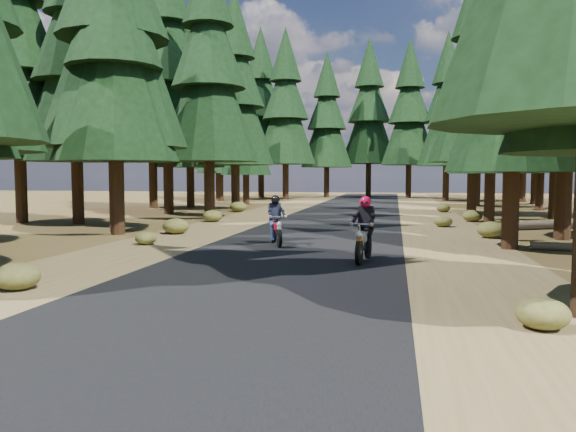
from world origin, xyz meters
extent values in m
plane|color=#473219|center=(0.00, 0.00, 0.00)|extent=(120.00, 120.00, 0.00)
cube|color=black|center=(0.00, 5.00, 0.01)|extent=(6.00, 100.00, 0.01)
cube|color=brown|center=(-4.60, 5.00, 0.00)|extent=(3.20, 100.00, 0.01)
cube|color=brown|center=(4.60, 5.00, 0.00)|extent=(3.20, 100.00, 0.01)
cylinder|color=black|center=(-7.26, 6.17, 2.67)|extent=(0.51, 0.51, 5.34)
cone|color=black|center=(-7.26, 6.17, 6.01)|extent=(4.54, 4.54, 6.68)
cone|color=black|center=(-7.26, 6.17, 8.42)|extent=(3.47, 3.47, 4.81)
cylinder|color=black|center=(6.06, 4.48, 2.26)|extent=(0.48, 0.48, 4.52)
cone|color=black|center=(6.06, 4.48, 5.08)|extent=(3.84, 3.84, 5.65)
cone|color=black|center=(6.06, 4.48, 7.12)|extent=(2.94, 2.94, 4.07)
cylinder|color=black|center=(-7.70, 6.96, 3.21)|extent=(0.56, 0.56, 6.43)
cone|color=black|center=(-7.70, 6.96, 7.23)|extent=(5.46, 5.46, 8.03)
cylinder|color=black|center=(8.28, 7.39, 2.92)|extent=(0.53, 0.53, 5.84)
cone|color=black|center=(8.28, 7.39, 6.57)|extent=(4.96, 4.96, 7.30)
cylinder|color=black|center=(-11.13, 9.93, 2.78)|extent=(0.52, 0.52, 5.56)
cone|color=black|center=(-11.13, 9.93, 6.26)|extent=(4.73, 4.73, 6.95)
cone|color=black|center=(-11.13, 9.93, 8.76)|extent=(3.62, 3.62, 5.01)
cylinder|color=black|center=(-6.35, 13.89, 2.86)|extent=(0.53, 0.53, 5.72)
cone|color=black|center=(-6.35, 13.89, 6.43)|extent=(4.86, 4.86, 7.15)
cone|color=black|center=(-6.35, 13.89, 9.01)|extent=(3.72, 3.72, 5.15)
cylinder|color=black|center=(6.98, 14.07, 2.25)|extent=(0.48, 0.48, 4.51)
cone|color=black|center=(6.98, 14.07, 5.07)|extent=(3.83, 3.83, 5.64)
cone|color=black|center=(6.98, 14.07, 7.10)|extent=(2.93, 2.93, 4.06)
cone|color=black|center=(6.98, 14.07, 9.13)|extent=(2.03, 2.03, 3.38)
cylinder|color=black|center=(-9.76, 16.85, 3.18)|extent=(0.55, 0.55, 6.37)
cone|color=black|center=(-9.76, 16.85, 7.16)|extent=(5.41, 5.41, 7.96)
cone|color=black|center=(-9.76, 16.85, 10.03)|extent=(4.14, 4.14, 5.73)
cylinder|color=black|center=(10.48, 16.81, 3.24)|extent=(0.56, 0.56, 6.47)
cone|color=black|center=(10.48, 16.81, 7.28)|extent=(5.50, 5.50, 8.09)
cone|color=black|center=(10.48, 16.81, 10.19)|extent=(4.21, 4.21, 5.82)
cylinder|color=black|center=(-7.00, 20.76, 2.82)|extent=(0.53, 0.53, 5.64)
cone|color=black|center=(-7.00, 20.76, 6.34)|extent=(4.79, 4.79, 7.05)
cone|color=black|center=(-7.00, 20.76, 8.88)|extent=(3.67, 3.67, 5.08)
cone|color=black|center=(-7.00, 20.76, 11.42)|extent=(2.54, 2.54, 4.23)
cylinder|color=black|center=(6.93, 19.74, 2.91)|extent=(0.53, 0.53, 5.83)
cone|color=black|center=(6.93, 19.74, 6.56)|extent=(4.95, 4.95, 7.29)
cone|color=black|center=(6.93, 19.74, 9.18)|extent=(3.79, 3.79, 5.25)
cylinder|color=black|center=(-10.86, 23.22, 2.72)|extent=(0.52, 0.52, 5.45)
cone|color=black|center=(-10.86, 23.22, 6.13)|extent=(4.63, 4.63, 6.81)
cone|color=black|center=(-10.86, 23.22, 8.58)|extent=(3.54, 3.54, 4.90)
cone|color=black|center=(-10.86, 23.22, 11.03)|extent=(2.45, 2.45, 4.09)
cylinder|color=black|center=(11.52, 24.15, 2.31)|extent=(0.48, 0.48, 4.61)
cone|color=black|center=(11.52, 24.15, 5.19)|extent=(3.92, 3.92, 5.77)
cone|color=black|center=(11.52, 24.15, 7.27)|extent=(3.00, 3.00, 4.15)
cone|color=black|center=(11.52, 24.15, 9.34)|extent=(2.08, 2.08, 3.46)
cylinder|color=black|center=(-8.12, 27.46, 2.21)|extent=(0.48, 0.48, 4.42)
cone|color=black|center=(-8.12, 27.46, 4.97)|extent=(3.76, 3.76, 5.52)
cone|color=black|center=(-8.12, 27.46, 6.96)|extent=(2.87, 2.87, 3.98)
cone|color=black|center=(-8.12, 27.46, 8.95)|extent=(1.99, 1.99, 3.31)
cylinder|color=black|center=(8.34, 28.41, 2.88)|extent=(0.53, 0.53, 5.76)
cone|color=black|center=(8.34, 28.41, 6.48)|extent=(4.90, 4.90, 7.21)
cone|color=black|center=(8.34, 28.41, 9.08)|extent=(3.75, 3.75, 5.19)
cone|color=black|center=(8.34, 28.41, 11.67)|extent=(2.59, 2.59, 4.32)
cylinder|color=black|center=(-11.79, 32.77, 2.37)|extent=(0.49, 0.49, 4.75)
cone|color=black|center=(-11.79, 32.77, 5.34)|extent=(4.04, 4.04, 5.93)
cone|color=black|center=(-11.79, 32.77, 7.48)|extent=(3.09, 3.09, 4.27)
cone|color=black|center=(-11.79, 32.77, 9.61)|extent=(2.14, 2.14, 3.56)
cylinder|color=black|center=(13.03, 32.09, 2.83)|extent=(0.53, 0.53, 5.66)
cone|color=black|center=(13.03, 32.09, 6.37)|extent=(4.81, 4.81, 7.07)
cone|color=black|center=(13.03, 32.09, 8.91)|extent=(3.68, 3.68, 5.09)
cone|color=black|center=(13.03, 32.09, 11.46)|extent=(2.55, 2.55, 4.24)
cylinder|color=black|center=(-14.00, 10.00, 3.00)|extent=(0.54, 0.54, 6.00)
cone|color=black|center=(-14.00, 10.00, 6.75)|extent=(5.10, 5.10, 7.50)
cone|color=black|center=(-14.00, 10.00, 9.45)|extent=(3.90, 3.90, 5.40)
cylinder|color=black|center=(-13.00, 22.00, 3.20)|extent=(0.56, 0.56, 6.40)
cone|color=black|center=(-13.00, 22.00, 7.20)|extent=(5.44, 5.44, 8.00)
cone|color=black|center=(-13.00, 22.00, 10.08)|extent=(4.16, 4.16, 5.76)
cone|color=black|center=(-13.00, 22.00, 12.96)|extent=(2.88, 2.88, 4.80)
cylinder|color=black|center=(13.00, 26.00, 3.00)|extent=(0.54, 0.54, 6.00)
cone|color=black|center=(13.00, 26.00, 6.75)|extent=(5.10, 5.10, 7.50)
cone|color=black|center=(13.00, 26.00, 9.45)|extent=(3.90, 3.90, 5.40)
cone|color=black|center=(13.00, 26.00, 12.15)|extent=(2.70, 2.70, 4.50)
cylinder|color=black|center=(-7.00, 37.00, 3.20)|extent=(0.56, 0.56, 6.40)
cone|color=black|center=(-7.00, 37.00, 7.20)|extent=(5.44, 5.44, 8.00)
cone|color=black|center=(-7.00, 37.00, 10.08)|extent=(4.16, 4.16, 5.76)
cone|color=black|center=(-7.00, 37.00, 12.96)|extent=(2.88, 2.88, 4.80)
cylinder|color=black|center=(7.00, 37.00, 3.00)|extent=(0.54, 0.54, 6.00)
cone|color=black|center=(7.00, 37.00, 6.75)|extent=(5.10, 5.10, 7.50)
cone|color=black|center=(7.00, 37.00, 9.45)|extent=(3.90, 3.90, 5.40)
cone|color=black|center=(7.00, 37.00, 12.15)|extent=(2.70, 2.70, 4.50)
cylinder|color=black|center=(-10.00, 40.00, 3.40)|extent=(0.57, 0.57, 6.80)
cone|color=black|center=(-10.00, 40.00, 7.65)|extent=(5.78, 5.78, 8.50)
cone|color=black|center=(-10.00, 40.00, 10.71)|extent=(4.42, 4.42, 6.12)
cone|color=black|center=(-10.00, 40.00, 13.77)|extent=(3.06, 3.06, 5.10)
cylinder|color=black|center=(10.00, 40.00, 3.20)|extent=(0.56, 0.56, 6.40)
cone|color=black|center=(10.00, 40.00, 7.20)|extent=(5.44, 5.44, 8.00)
cone|color=black|center=(10.00, 40.00, 10.08)|extent=(4.16, 4.16, 5.76)
cone|color=black|center=(10.00, 40.00, 12.96)|extent=(2.88, 2.88, 4.80)
cylinder|color=black|center=(-4.00, 43.00, 3.00)|extent=(0.54, 0.54, 6.00)
cone|color=black|center=(-4.00, 43.00, 6.75)|extent=(5.10, 5.10, 7.50)
cone|color=black|center=(-4.00, 43.00, 9.45)|extent=(3.90, 3.90, 5.40)
cone|color=black|center=(-4.00, 43.00, 12.15)|extent=(2.70, 2.70, 4.50)
cylinder|color=black|center=(4.00, 43.00, 3.20)|extent=(0.56, 0.56, 6.40)
cone|color=black|center=(4.00, 43.00, 7.20)|extent=(5.44, 5.44, 8.00)
cone|color=black|center=(4.00, 43.00, 10.08)|extent=(4.16, 4.16, 5.76)
cone|color=black|center=(4.00, 43.00, 12.96)|extent=(2.88, 2.88, 4.80)
cylinder|color=black|center=(0.00, 46.00, 3.40)|extent=(0.57, 0.57, 6.80)
cone|color=black|center=(0.00, 46.00, 7.65)|extent=(5.78, 5.78, 8.50)
cone|color=black|center=(0.00, 46.00, 10.71)|extent=(4.42, 4.42, 6.12)
cone|color=black|center=(0.00, 46.00, 13.77)|extent=(3.06, 3.06, 5.10)
cylinder|color=black|center=(-13.00, 36.00, 2.80)|extent=(0.52, 0.52, 5.60)
cone|color=black|center=(-13.00, 36.00, 6.30)|extent=(4.76, 4.76, 7.00)
cone|color=black|center=(-13.00, 36.00, 8.82)|extent=(3.64, 3.64, 5.04)
cone|color=black|center=(-13.00, 36.00, 11.34)|extent=(2.52, 2.52, 4.20)
cylinder|color=black|center=(13.00, 36.00, 3.00)|extent=(0.54, 0.54, 6.00)
cone|color=black|center=(13.00, 36.00, 6.75)|extent=(5.10, 5.10, 7.50)
cone|color=black|center=(13.00, 36.00, 9.45)|extent=(3.90, 3.90, 5.40)
cone|color=black|center=(13.00, 36.00, 12.15)|extent=(2.70, 2.70, 4.50)
cylinder|color=#4C4233|center=(8.79, 11.23, 0.16)|extent=(5.03, 2.82, 0.32)
ellipsoid|color=#474C1E|center=(-5.64, 12.15, 0.27)|extent=(0.91, 0.91, 0.55)
ellipsoid|color=#474C1E|center=(5.55, 21.37, 0.24)|extent=(0.81, 0.81, 0.49)
ellipsoid|color=#474C1E|center=(-6.45, 19.40, 0.31)|extent=(1.02, 1.02, 0.61)
ellipsoid|color=#474C1E|center=(6.01, 7.42, 0.29)|extent=(0.95, 0.95, 0.57)
ellipsoid|color=#474C1E|center=(-4.87, 3.41, 0.20)|extent=(0.67, 0.67, 0.40)
ellipsoid|color=#474C1E|center=(4.74, 11.47, 0.23)|extent=(0.76, 0.76, 0.46)
ellipsoid|color=#474C1E|center=(4.79, -4.55, 0.22)|extent=(0.74, 0.74, 0.44)
ellipsoid|color=#474C1E|center=(6.31, 14.56, 0.27)|extent=(0.91, 0.91, 0.55)
ellipsoid|color=#474C1E|center=(-4.23, -3.52, 0.26)|extent=(0.86, 0.86, 0.52)
ellipsoid|color=#474C1E|center=(-5.21, 6.67, 0.29)|extent=(0.96, 0.96, 0.58)
cube|color=black|center=(1.98, 1.21, 1.11)|extent=(0.39, 0.27, 0.53)
sphere|color=red|center=(1.98, 1.21, 1.49)|extent=(0.33, 0.33, 0.29)
cube|color=black|center=(-0.84, 3.97, 1.05)|extent=(0.40, 0.32, 0.50)
sphere|color=black|center=(-0.84, 3.97, 1.41)|extent=(0.36, 0.36, 0.28)
camera|label=1|loc=(2.73, -12.80, 2.15)|focal=35.00mm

